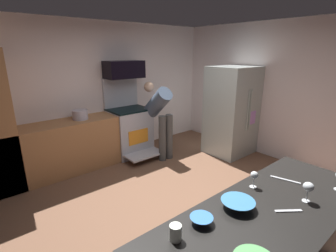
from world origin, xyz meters
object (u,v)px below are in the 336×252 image
at_px(microwave, 124,70).
at_px(wine_glass_mid, 308,187).
at_px(stock_pot, 80,115).
at_px(oven_range, 129,130).
at_px(wine_glass_far, 254,176).
at_px(mug_coffee, 175,233).
at_px(mixing_bowl_large, 201,220).
at_px(mixing_bowl_small, 238,204).
at_px(refrigerator, 231,111).
at_px(person_cook, 160,113).

bearing_deg(microwave, wine_glass_mid, -98.35).
bearing_deg(stock_pot, oven_range, -0.81).
relative_size(wine_glass_far, mug_coffee, 1.43).
height_order(mixing_bowl_large, stock_pot, stock_pot).
distance_m(microwave, mug_coffee, 3.78).
bearing_deg(mixing_bowl_small, oven_range, 72.58).
height_order(mixing_bowl_small, stock_pot, stock_pot).
height_order(oven_range, microwave, microwave).
relative_size(refrigerator, wine_glass_far, 11.55).
relative_size(mixing_bowl_small, wine_glass_far, 1.69).
height_order(wine_glass_far, stock_pot, stock_pot).
height_order(mixing_bowl_large, mixing_bowl_small, mixing_bowl_small).
relative_size(refrigerator, mixing_bowl_large, 10.73).
height_order(microwave, wine_glass_far, microwave).
bearing_deg(wine_glass_mid, person_cook, 73.26).
relative_size(oven_range, mug_coffee, 14.39).
relative_size(person_cook, wine_glass_far, 9.60).
xyz_separation_m(mixing_bowl_large, mixing_bowl_small, (0.35, -0.06, 0.01)).
distance_m(oven_range, refrigerator, 2.11).
height_order(refrigerator, mixing_bowl_large, refrigerator).
relative_size(microwave, person_cook, 0.50).
bearing_deg(oven_range, mixing_bowl_small, -107.42).
bearing_deg(microwave, wine_glass_far, -101.54).
height_order(microwave, mixing_bowl_large, microwave).
relative_size(refrigerator, mixing_bowl_small, 6.83).
distance_m(person_cook, mixing_bowl_large, 3.23).
height_order(person_cook, wine_glass_mid, person_cook).
bearing_deg(wine_glass_mid, mug_coffee, 161.77).
bearing_deg(stock_pot, mug_coffee, -101.36).
xyz_separation_m(refrigerator, person_cook, (-1.26, 0.74, 0.01)).
distance_m(person_cook, stock_pot, 1.46).
xyz_separation_m(mixing_bowl_large, stock_pot, (0.41, 3.25, 0.06)).
height_order(person_cook, mixing_bowl_small, person_cook).
relative_size(refrigerator, person_cook, 1.20).
xyz_separation_m(wine_glass_mid, wine_glass_far, (-0.13, 0.39, -0.02)).
bearing_deg(mixing_bowl_large, stock_pot, 82.82).
distance_m(person_cook, mixing_bowl_small, 3.11).
distance_m(mixing_bowl_large, mixing_bowl_small, 0.35).
bearing_deg(mug_coffee, mixing_bowl_small, -5.19).
xyz_separation_m(refrigerator, mixing_bowl_small, (-2.68, -2.03, 0.05)).
distance_m(mixing_bowl_large, mug_coffee, 0.25).
relative_size(oven_range, person_cook, 1.05).
height_order(mixing_bowl_large, mug_coffee, mug_coffee).
height_order(wine_glass_mid, stock_pot, wine_glass_mid).
bearing_deg(mug_coffee, wine_glass_far, 2.22).
distance_m(oven_range, wine_glass_far, 3.31).
distance_m(refrigerator, mug_coffee, 3.82).
xyz_separation_m(microwave, wine_glass_mid, (-0.54, -3.69, -0.68)).
bearing_deg(microwave, oven_range, -90.00).
height_order(mixing_bowl_large, wine_glass_far, wine_glass_far).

